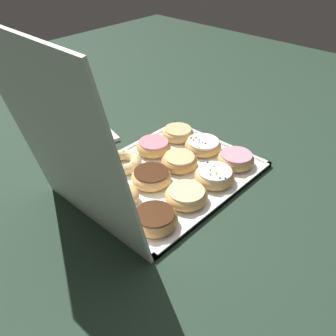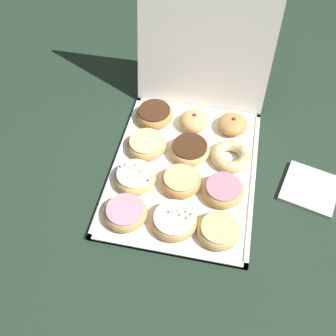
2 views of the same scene
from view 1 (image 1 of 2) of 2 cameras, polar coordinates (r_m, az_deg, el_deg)
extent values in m
plane|color=#233828|center=(1.11, -0.11, -1.37)|extent=(3.00, 3.00, 0.00)
cube|color=white|center=(1.11, -0.11, -1.16)|extent=(0.40, 0.52, 0.01)
cube|color=white|center=(1.28, 7.73, 3.91)|extent=(0.40, 0.01, 0.01)
cube|color=white|center=(0.98, -10.44, -7.51)|extent=(0.40, 0.01, 0.01)
cube|color=white|center=(1.01, 8.04, -5.45)|extent=(0.01, 0.52, 0.01)
cube|color=white|center=(1.23, -6.82, 2.59)|extent=(0.01, 0.52, 0.01)
cube|color=white|center=(0.81, -15.89, 3.11)|extent=(0.40, 0.12, 0.50)
torus|color=tan|center=(1.16, 10.41, 1.28)|extent=(0.11, 0.11, 0.04)
cylinder|color=pink|center=(1.15, 10.50, 2.01)|extent=(0.10, 0.10, 0.01)
torus|color=tan|center=(1.21, 5.42, 3.44)|extent=(0.12, 0.12, 0.03)
cylinder|color=white|center=(1.21, 5.46, 4.10)|extent=(0.10, 0.10, 0.01)
sphere|color=red|center=(1.19, 5.79, 3.81)|extent=(0.01, 0.01, 0.01)
sphere|color=orange|center=(1.20, 3.93, 4.36)|extent=(0.01, 0.01, 0.01)
sphere|color=orange|center=(1.19, 5.43, 3.88)|extent=(0.00, 0.00, 0.00)
sphere|color=red|center=(1.22, 4.38, 4.74)|extent=(0.00, 0.00, 0.00)
sphere|color=green|center=(1.21, 4.83, 4.34)|extent=(0.00, 0.00, 0.00)
sphere|color=yellow|center=(1.22, 4.23, 4.70)|extent=(0.01, 0.01, 0.01)
sphere|color=yellow|center=(1.17, 4.81, 3.19)|extent=(0.00, 0.00, 0.00)
sphere|color=green|center=(1.21, 3.59, 4.65)|extent=(0.01, 0.01, 0.01)
sphere|color=green|center=(1.19, 4.82, 4.01)|extent=(0.00, 0.00, 0.00)
torus|color=#E5B770|center=(1.28, 1.53, 5.36)|extent=(0.11, 0.11, 0.03)
cylinder|color=#EACC8C|center=(1.27, 1.54, 6.00)|extent=(0.09, 0.09, 0.01)
torus|color=#E5B770|center=(1.07, 7.17, -1.26)|extent=(0.12, 0.12, 0.04)
cylinder|color=white|center=(1.06, 7.24, -0.50)|extent=(0.10, 0.10, 0.01)
sphere|color=yellow|center=(1.05, 7.49, -0.76)|extent=(0.01, 0.01, 0.01)
sphere|color=green|center=(1.03, 8.01, -1.55)|extent=(0.01, 0.01, 0.01)
sphere|color=blue|center=(1.03, 8.83, -1.56)|extent=(0.01, 0.01, 0.01)
sphere|color=green|center=(1.06, 6.53, -0.30)|extent=(0.00, 0.00, 0.00)
sphere|color=yellow|center=(1.05, 7.50, -0.97)|extent=(0.00, 0.00, 0.00)
sphere|color=yellow|center=(1.08, 7.08, 0.24)|extent=(0.00, 0.00, 0.00)
sphere|color=red|center=(1.04, 6.55, -1.00)|extent=(0.00, 0.00, 0.00)
sphere|color=blue|center=(1.09, 6.09, 0.92)|extent=(0.01, 0.01, 0.01)
torus|color=tan|center=(1.13, 1.65, 1.05)|extent=(0.11, 0.11, 0.04)
cylinder|color=#EACC8C|center=(1.12, 1.67, 1.79)|extent=(0.09, 0.09, 0.01)
torus|color=tan|center=(1.20, -2.21, 3.28)|extent=(0.11, 0.11, 0.04)
cylinder|color=pink|center=(1.19, -2.23, 4.01)|extent=(0.09, 0.09, 0.01)
torus|color=tan|center=(1.00, 2.82, -4.31)|extent=(0.12, 0.12, 0.03)
cylinder|color=beige|center=(0.99, 2.85, -3.57)|extent=(0.10, 0.10, 0.01)
torus|color=#E5B770|center=(1.06, -2.59, -1.44)|extent=(0.12, 0.12, 0.04)
cylinder|color=#472816|center=(1.05, -2.61, -0.67)|extent=(0.10, 0.10, 0.01)
torus|color=#EACC8C|center=(1.14, -6.95, 0.90)|extent=(0.12, 0.12, 0.03)
sphere|color=#EACC8C|center=(1.16, -8.31, 2.05)|extent=(0.02, 0.02, 0.02)
sphere|color=#EACC8C|center=(1.14, -9.02, 1.24)|extent=(0.02, 0.02, 0.02)
sphere|color=#EACC8C|center=(1.11, -8.55, 0.44)|extent=(0.02, 0.02, 0.02)
sphere|color=#EACC8C|center=(1.10, -7.11, 0.12)|extent=(0.02, 0.02, 0.02)
sphere|color=#EACC8C|center=(1.11, -5.59, 0.51)|extent=(0.02, 0.02, 0.02)
sphere|color=#EACC8C|center=(1.13, -4.92, 1.34)|extent=(0.02, 0.02, 0.02)
sphere|color=#EACC8C|center=(1.15, -5.47, 2.12)|extent=(0.02, 0.02, 0.02)
sphere|color=#EACC8C|center=(1.17, -6.86, 2.40)|extent=(0.02, 0.02, 0.02)
torus|color=tan|center=(0.93, -2.06, -7.94)|extent=(0.12, 0.12, 0.04)
cylinder|color=#472816|center=(0.91, -2.08, -7.10)|extent=(0.10, 0.10, 0.01)
ellipsoid|color=#E5B770|center=(1.00, -7.19, -4.07)|extent=(0.09, 0.09, 0.05)
sphere|color=#B21923|center=(0.99, -7.28, -3.09)|extent=(0.01, 0.01, 0.01)
ellipsoid|color=tan|center=(1.07, -11.62, -1.76)|extent=(0.09, 0.09, 0.04)
sphere|color=#B21923|center=(1.06, -11.75, -0.89)|extent=(0.01, 0.01, 0.01)
cube|color=white|center=(1.33, -11.54, 4.84)|extent=(0.17, 0.17, 0.01)
camera|label=2|loc=(1.51, 19.94, 41.97)|focal=41.26mm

